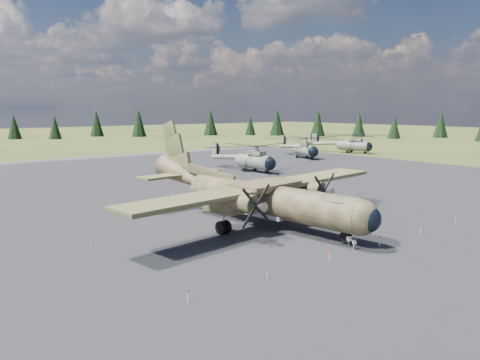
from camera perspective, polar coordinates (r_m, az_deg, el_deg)
ground at (r=46.97m, az=1.61°, el=-4.81°), size 500.00×500.00×0.00m
apron at (r=54.85m, az=-5.08°, el=-2.87°), size 120.00×120.00×0.04m
transport_plane at (r=44.82m, az=1.93°, el=-1.60°), size 31.39×28.34×10.32m
helicopter_near at (r=81.34m, az=1.76°, el=3.29°), size 20.02×22.43×4.65m
helicopter_mid at (r=104.67m, az=7.92°, el=4.43°), size 22.58×23.20×4.65m
helicopter_far at (r=119.62m, az=13.72°, el=4.78°), size 22.99×23.41×4.64m
info_placard_left at (r=38.05m, az=13.76°, el=-7.51°), size 0.52×0.30×0.78m
info_placard_right at (r=38.91m, az=13.19°, el=-7.10°), size 0.55×0.32×0.81m
barrier_fence at (r=46.51m, az=1.23°, el=-4.31°), size 33.12×29.62×0.85m
treeline at (r=49.12m, az=-2.02°, el=1.40°), size 300.90×306.24×10.84m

